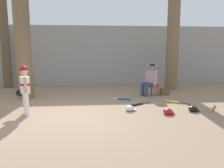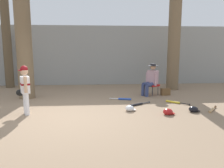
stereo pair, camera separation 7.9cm
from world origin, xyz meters
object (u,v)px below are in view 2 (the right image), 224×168
at_px(seated_spectator, 151,79).
at_px(folding_stool, 153,86).
at_px(bat_wood_tan, 212,110).
at_px(batting_helmet_white, 130,108).
at_px(tree_near_player, 23,21).
at_px(handbag_beside_stool, 165,92).
at_px(bat_blue_youth, 123,99).
at_px(young_ballplayer, 25,87).
at_px(bat_black_composite, 138,104).
at_px(tree_behind_spectator, 174,47).
at_px(tree_far_left, 7,42).
at_px(batting_helmet_red, 168,112).
at_px(batting_helmet_black, 193,109).
at_px(bat_yellow_trainer, 175,102).

bearing_deg(seated_spectator, folding_stool, 31.55).
height_order(bat_wood_tan, batting_helmet_white, batting_helmet_white).
xyz_separation_m(tree_near_player, handbag_beside_stool, (5.13, 0.09, -2.56)).
height_order(handbag_beside_stool, bat_blue_youth, handbag_beside_stool).
bearing_deg(batting_helmet_white, young_ballplayer, -178.09).
xyz_separation_m(folding_stool, bat_black_composite, (-0.85, -1.50, -0.33)).
relative_size(bat_black_composite, batting_helmet_white, 2.46).
bearing_deg(young_ballplayer, tree_behind_spectator, 32.58).
distance_m(tree_near_player, tree_behind_spectator, 6.03).
relative_size(tree_far_left, bat_wood_tan, 7.94).
height_order(young_ballplayer, seated_spectator, young_ballplayer).
relative_size(seated_spectator, batting_helmet_white, 4.12).
xyz_separation_m(handbag_beside_stool, bat_wood_tan, (0.62, -2.21, -0.10)).
bearing_deg(tree_near_player, handbag_beside_stool, 0.99).
bearing_deg(bat_blue_youth, bat_black_composite, -63.39).
distance_m(tree_near_player, bat_wood_tan, 6.68).
bearing_deg(batting_helmet_red, handbag_beside_stool, 73.25).
height_order(seated_spectator, handbag_beside_stool, seated_spectator).
relative_size(bat_black_composite, batting_helmet_red, 2.34).
height_order(seated_spectator, batting_helmet_red, seated_spectator).
height_order(young_ballplayer, tree_far_left, tree_far_left).
bearing_deg(bat_wood_tan, batting_helmet_black, -174.76).
height_order(tree_far_left, batting_helmet_red, tree_far_left).
xyz_separation_m(tree_far_left, bat_wood_tan, (7.24, -4.42, -2.02)).
bearing_deg(bat_wood_tan, tree_near_player, 159.72).
height_order(tree_far_left, bat_wood_tan, tree_far_left).
bearing_deg(folding_stool, batting_helmet_black, -76.93).
xyz_separation_m(tree_far_left, bat_black_composite, (5.27, -3.64, -2.02)).
distance_m(bat_yellow_trainer, batting_helmet_red, 1.36).
bearing_deg(batting_helmet_black, bat_black_composite, 149.11).
bearing_deg(tree_behind_spectator, bat_yellow_trainer, -107.89).
xyz_separation_m(bat_yellow_trainer, batting_helmet_white, (-1.59, -0.77, 0.04)).
relative_size(tree_far_left, bat_yellow_trainer, 7.46).
bearing_deg(batting_helmet_black, bat_yellow_trainer, 98.85).
distance_m(tree_far_left, batting_helmet_black, 8.27).
bearing_deg(tree_near_player, seated_spectator, 1.36).
height_order(folding_stool, bat_blue_youth, folding_stool).
relative_size(batting_helmet_white, batting_helmet_black, 0.98).
height_order(folding_stool, batting_helmet_black, folding_stool).
relative_size(young_ballplayer, handbag_beside_stool, 3.84).
xyz_separation_m(handbag_beside_stool, bat_black_composite, (-1.34, -1.43, -0.10)).
distance_m(handbag_beside_stool, batting_helmet_red, 2.57).
xyz_separation_m(tree_behind_spectator, batting_helmet_black, (-0.64, -3.47, -1.77)).
xyz_separation_m(young_ballplayer, bat_black_composite, (3.18, 0.69, -0.71)).
height_order(tree_behind_spectator, batting_helmet_black, tree_behind_spectator).
relative_size(folding_stool, bat_blue_youth, 0.74).
height_order(tree_behind_spectator, batting_helmet_white, tree_behind_spectator).
xyz_separation_m(bat_wood_tan, batting_helmet_red, (-1.36, -0.25, 0.04)).
bearing_deg(tree_far_left, young_ballplayer, -64.24).
bearing_deg(tree_behind_spectator, batting_helmet_white, -126.46).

